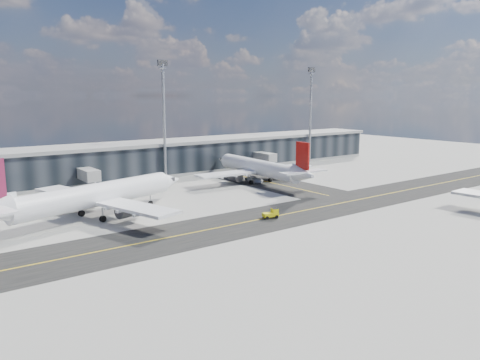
{
  "coord_description": "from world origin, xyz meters",
  "views": [
    {
      "loc": [
        -53.48,
        -55.17,
        20.48
      ],
      "look_at": [
        -2.36,
        13.72,
        5.0
      ],
      "focal_mm": 35.0,
      "sensor_mm": 36.0,
      "label": 1
    }
  ],
  "objects_px": {
    "airliner_af": "(93,196)",
    "baggage_tug": "(272,213)",
    "airliner_redtail": "(260,168)",
    "service_van": "(254,179)"
  },
  "relations": [
    {
      "from": "airliner_af",
      "to": "baggage_tug",
      "type": "xyz_separation_m",
      "value": [
        24.37,
        -17.65,
        -3.09
      ]
    },
    {
      "from": "airliner_af",
      "to": "baggage_tug",
      "type": "bearing_deg",
      "value": 38.38
    },
    {
      "from": "airliner_af",
      "to": "service_van",
      "type": "relative_size",
      "value": 7.65
    },
    {
      "from": "baggage_tug",
      "to": "service_van",
      "type": "height_order",
      "value": "baggage_tug"
    },
    {
      "from": "airliner_redtail",
      "to": "service_van",
      "type": "relative_size",
      "value": 7.2
    },
    {
      "from": "baggage_tug",
      "to": "service_van",
      "type": "relative_size",
      "value": 0.56
    },
    {
      "from": "airliner_af",
      "to": "service_van",
      "type": "distance_m",
      "value": 44.19
    },
    {
      "from": "airliner_redtail",
      "to": "baggage_tug",
      "type": "xyz_separation_m",
      "value": [
        -18.89,
        -26.6,
        -2.8
      ]
    },
    {
      "from": "service_van",
      "to": "airliner_redtail",
      "type": "bearing_deg",
      "value": -70.32
    },
    {
      "from": "airliner_af",
      "to": "airliner_redtail",
      "type": "height_order",
      "value": "airliner_af"
    }
  ]
}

